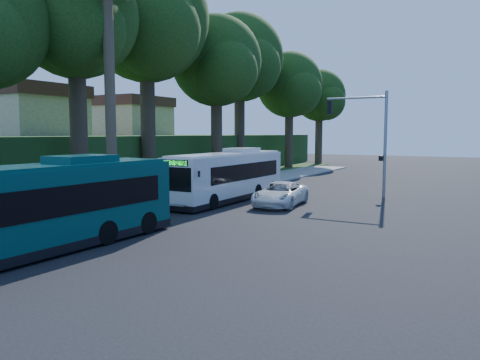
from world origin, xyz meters
The scene contains 17 objects.
ground centered at (0.00, 0.00, 0.00)m, with size 140.00×140.00×0.00m, color black.
sidewalk centered at (-7.30, 0.00, 0.06)m, with size 4.50×70.00×0.12m, color gray.
red_curb centered at (-5.00, -4.00, 0.07)m, with size 0.25×30.00×0.13m, color maroon.
grass_verge centered at (-13.00, 5.00, 0.03)m, with size 8.00×70.00×0.06m, color #234719.
bus_shelter centered at (-7.26, -2.86, 1.81)m, with size 3.20×1.51×2.55m.
stop_sign_pole centered at (-5.40, -5.00, 2.08)m, with size 0.35×0.06×3.17m.
traffic_signal_pole centered at (3.78, 10.00, 4.42)m, with size 4.10×0.30×7.00m.
hillside_backdrop centered at (-26.30, 15.10, 2.44)m, with size 24.00×60.00×8.80m.
tree_0 centered at (-12.40, -0.02, 11.20)m, with size 8.40×8.00×15.70m.
tree_1 centered at (-13.37, 7.98, 12.73)m, with size 10.50×10.00×18.26m.
tree_2 centered at (-11.89, 15.98, 10.48)m, with size 8.82×8.40×15.12m.
tree_3 centered at (-13.88, 23.98, 11.98)m, with size 10.08×9.60×17.28m.
tree_4 centered at (-11.40, 31.98, 9.73)m, with size 8.40×8.00×14.14m.
tree_5 centered at (-10.41, 39.99, 8.96)m, with size 7.35×7.00×12.86m.
white_bus centered at (-3.50, 3.87, 1.60)m, with size 2.39×10.98×3.27m.
teal_bus centered at (-2.68, -10.55, 1.66)m, with size 2.77×11.47×3.40m.
pickup centered at (0.25, 3.47, 0.69)m, with size 2.30×4.98×1.38m, color white.
Camera 1 is at (11.47, -21.46, 4.25)m, focal length 35.00 mm.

